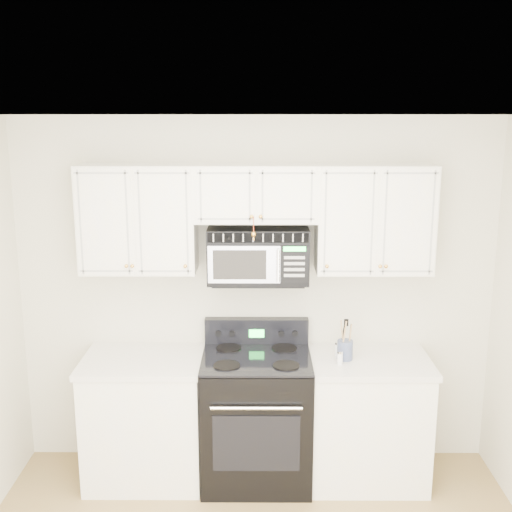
{
  "coord_description": "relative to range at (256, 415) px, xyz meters",
  "views": [
    {
      "loc": [
        0.02,
        -2.81,
        2.65
      ],
      "look_at": [
        0.0,
        1.3,
        1.69
      ],
      "focal_mm": 45.0,
      "sensor_mm": 36.0,
      "label": 1
    }
  ],
  "objects": [
    {
      "name": "upper_cabinets",
      "position": [
        -0.0,
        0.16,
        1.45
      ],
      "size": [
        2.44,
        0.37,
        0.75
      ],
      "color": "white",
      "rests_on": "ground"
    },
    {
      "name": "microwave",
      "position": [
        0.01,
        0.14,
        1.16
      ],
      "size": [
        0.7,
        0.4,
        0.39
      ],
      "color": "black",
      "rests_on": "ground"
    },
    {
      "name": "utensil_crock",
      "position": [
        0.62,
        -0.01,
        0.51
      ],
      "size": [
        0.11,
        0.11,
        0.3
      ],
      "color": "#415179",
      "rests_on": "base_cabinet_right"
    },
    {
      "name": "base_cabinet_left",
      "position": [
        -0.8,
        0.01,
        -0.06
      ],
      "size": [
        0.86,
        0.65,
        0.92
      ],
      "color": "white",
      "rests_on": "ground"
    },
    {
      "name": "range",
      "position": [
        0.0,
        0.0,
        0.0
      ],
      "size": [
        0.77,
        0.7,
        1.12
      ],
      "color": "black",
      "rests_on": "ground"
    },
    {
      "name": "room",
      "position": [
        -0.0,
        -1.43,
        0.82
      ],
      "size": [
        3.51,
        3.51,
        2.61
      ],
      "color": "olive",
      "rests_on": "ground"
    },
    {
      "name": "shaker_pepper",
      "position": [
        0.58,
        -0.1,
        0.48
      ],
      "size": [
        0.04,
        0.04,
        0.1
      ],
      "color": "silver",
      "rests_on": "base_cabinet_right"
    },
    {
      "name": "base_cabinet_right",
      "position": [
        0.8,
        0.01,
        -0.06
      ],
      "size": [
        0.86,
        0.65,
        0.92
      ],
      "color": "white",
      "rests_on": "ground"
    },
    {
      "name": "shaker_salt",
      "position": [
        0.58,
        0.05,
        0.49
      ],
      "size": [
        0.04,
        0.04,
        0.11
      ],
      "color": "silver",
      "rests_on": "base_cabinet_right"
    }
  ]
}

